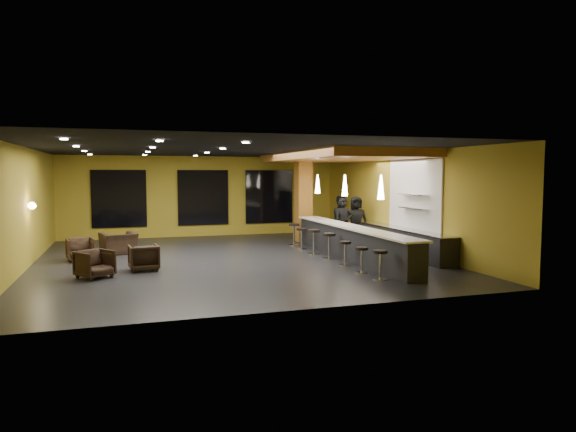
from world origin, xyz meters
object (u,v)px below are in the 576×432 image
object	(u,v)px
pendant_1	(345,185)
pendant_2	(318,184)
armchair_a	(95,264)
bar_stool_0	(380,261)
column	(303,198)
armchair_b	(144,257)
bar_stool_2	(345,250)
armchair_c	(80,249)
prep_counter	(398,241)
bar_counter	(351,243)
staff_b	(342,219)
bar_stool_1	(362,256)
pendant_0	(381,187)
bar_stool_5	(302,236)
armchair_d	(119,243)
bar_stool_6	(294,231)
bar_stool_4	(314,239)
staff_a	(343,223)
staff_c	(356,220)
bar_stool_3	(329,242)

from	to	relation	value
pendant_1	pendant_2	distance (m)	2.50
armchair_a	bar_stool_0	world-z (taller)	bar_stool_0
column	pendant_1	bearing A→B (deg)	-90.00
armchair_b	bar_stool_2	world-z (taller)	armchair_b
pendant_1	armchair_c	xyz separation A→B (m)	(-8.30, 1.62, -1.99)
armchair_c	prep_counter	bearing A→B (deg)	-21.76
pendant_2	bar_stool_0	bearing A→B (deg)	-96.31
bar_counter	pendant_1	distance (m)	1.92
staff_b	armchair_b	distance (m)	8.49
armchair_a	bar_stool_2	world-z (taller)	armchair_a
armchair_a	bar_stool_1	world-z (taller)	armchair_a
pendant_0	bar_stool_5	size ratio (longest dim) A/B	0.91
armchair_c	armchair_d	xyz separation A→B (m)	(1.13, 1.14, -0.00)
prep_counter	pendant_1	world-z (taller)	pendant_1
armchair_a	armchair_c	size ratio (longest dim) A/B	1.02
armchair_a	bar_stool_6	world-z (taller)	bar_stool_6
pendant_2	armchair_b	bearing A→B (deg)	-154.07
bar_stool_0	armchair_d	bearing A→B (deg)	134.41
armchair_a	bar_stool_4	world-z (taller)	bar_stool_4
bar_stool_0	bar_stool_1	size ratio (longest dim) A/B	1.07
armchair_c	armchair_d	world-z (taller)	armchair_c
prep_counter	staff_b	world-z (taller)	staff_b
staff_b	bar_stool_0	distance (m)	7.07
armchair_c	armchair_d	bearing A→B (deg)	32.60
pendant_1	armchair_d	world-z (taller)	pendant_1
pendant_1	staff_a	bearing A→B (deg)	66.96
bar_counter	pendant_1	bearing A→B (deg)	90.00
pendant_1	staff_a	size ratio (longest dim) A/B	0.38
column	staff_b	world-z (taller)	column
bar_stool_2	bar_stool_4	world-z (taller)	bar_stool_4
column	bar_stool_2	size ratio (longest dim) A/B	4.81
bar_stool_0	bar_stool_5	world-z (taller)	bar_stool_5
bar_stool_4	staff_c	bearing A→B (deg)	37.47
pendant_2	bar_stool_6	xyz separation A→B (m)	(-0.79, 0.43, -1.81)
armchair_b	bar_stool_3	bearing A→B (deg)	176.61
armchair_b	pendant_1	bearing A→B (deg)	179.86
prep_counter	bar_stool_4	distance (m)	2.92
bar_counter	staff_c	distance (m)	3.42
armchair_b	bar_stool_4	bearing A→B (deg)	-173.20
staff_b	bar_stool_5	xyz separation A→B (m)	(-2.06, -1.12, -0.44)
armchair_d	bar_stool_0	distance (m)	9.24
bar_stool_3	bar_stool_6	distance (m)	3.33
staff_a	armchair_d	size ratio (longest dim) A/B	1.64
armchair_a	bar_stool_2	size ratio (longest dim) A/B	1.11
prep_counter	staff_c	bearing A→B (deg)	99.11
staff_a	staff_c	xyz separation A→B (m)	(0.77, 0.53, 0.02)
bar_counter	prep_counter	xyz separation A→B (m)	(2.00, 0.50, -0.07)
pendant_1	bar_stool_6	bearing A→B (deg)	105.07
bar_stool_6	bar_stool_0	bearing A→B (deg)	-89.25
staff_c	bar_stool_2	world-z (taller)	staff_c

